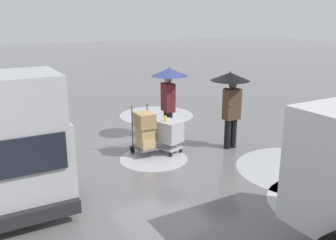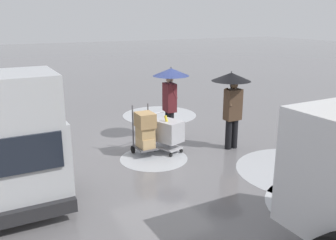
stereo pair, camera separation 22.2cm
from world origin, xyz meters
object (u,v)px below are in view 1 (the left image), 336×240
Objects in this scene: shopping_cart_vendor at (167,132)px; pedestrian_black_side at (231,92)px; cargo_van_parked_right at (0,131)px; hand_dolly_boxes at (145,130)px; pedestrian_pink_side at (169,86)px.

shopping_cart_vendor is 0.49× the size of pedestrian_black_side.
pedestrian_black_side is (-1.64, 0.55, 1.02)m from shopping_cart_vendor.
cargo_van_parked_right is at bearing -1.79° from shopping_cart_vendor.
shopping_cart_vendor is 0.64m from hand_dolly_boxes.
hand_dolly_boxes is at bearing 36.91° from pedestrian_pink_side.
hand_dolly_boxes is at bearing -15.30° from pedestrian_black_side.
cargo_van_parked_right is at bearing -6.88° from pedestrian_black_side.
pedestrian_pink_side is 1.00× the size of pedestrian_black_side.
pedestrian_pink_side reaches higher than shopping_cart_vendor.
shopping_cart_vendor is at bearing 178.21° from cargo_van_parked_right.
hand_dolly_boxes reaches higher than shopping_cart_vendor.
pedestrian_pink_side is (-1.23, -0.93, 0.90)m from hand_dolly_boxes.
cargo_van_parked_right is 4.03m from shopping_cart_vendor.
hand_dolly_boxes is at bearing 178.99° from cargo_van_parked_right.
pedestrian_black_side reaches higher than hand_dolly_boxes.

